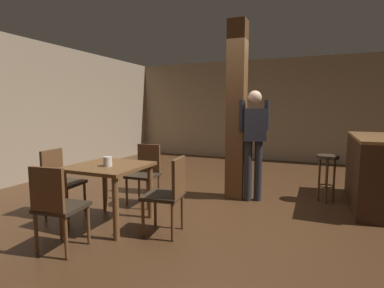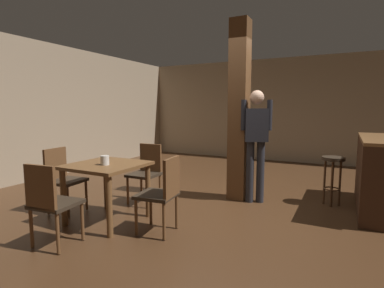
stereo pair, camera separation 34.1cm
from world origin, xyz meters
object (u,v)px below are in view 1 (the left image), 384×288
Objects in this scene: standing_person at (254,137)px; bar_stool_near at (327,167)px; bar_counter at (365,170)px; napkin_cup at (108,161)px; dining_table at (109,176)px; chair_west at (60,179)px; chair_east at (169,191)px; chair_south at (56,204)px; chair_north at (145,171)px.

bar_stool_near is (1.07, 0.39, -0.46)m from standing_person.
standing_person reaches higher than bar_counter.
bar_counter reaches higher than bar_stool_near.
bar_stool_near is (2.50, 2.10, -0.27)m from napkin_cup.
dining_table is 0.21m from napkin_cup.
bar_counter reaches higher than chair_west.
dining_table is 0.50× the size of bar_counter.
standing_person is 2.34× the size of bar_stool_near.
dining_table is 0.99× the size of chair_east.
chair_west is at bearing 134.92° from chair_south.
dining_table is at bearing -131.85° from standing_person.
dining_table is 3.69m from bar_counter.
napkin_cup is at bearing -175.11° from chair_east.
napkin_cup is at bearing -144.84° from bar_counter.
standing_person is (1.46, 2.48, 0.50)m from chair_south.
dining_table is 3.26m from bar_stool_near.
chair_west is 0.52× the size of standing_person.
bar_counter is at bearing 28.37° from chair_west.
napkin_cup is 3.28m from bar_stool_near.
dining_table is 0.51× the size of standing_person.
chair_east reaches higher than dining_table.
chair_south is at bearing -88.97° from dining_table.
chair_south is (0.81, -0.81, 0.00)m from chair_west.
bar_stool_near is at bearing 31.66° from chair_west.
dining_table is 0.85m from chair_south.
chair_north is at bearing 90.89° from chair_south.
bar_counter is at bearing 14.51° from standing_person.
dining_table is at bearing 121.21° from napkin_cup.
chair_north reaches higher than napkin_cup.
bar_counter is at bearing 35.16° from napkin_cup.
chair_west is (-0.80, -0.03, -0.11)m from dining_table.
chair_north reaches higher than bar_stool_near.
bar_counter reaches higher than napkin_cup.
standing_person is at bearing 27.46° from chair_north.
dining_table is 0.85m from chair_east.
chair_north and chair_east have the same top height.
dining_table is 0.99× the size of chair_north.
napkin_cup reaches higher than dining_table.
chair_south is (-0.83, -0.84, 0.00)m from chair_east.
chair_east is at bearing -0.14° from dining_table.
standing_person is at bearing 50.17° from napkin_cup.
chair_north is at bearing -158.95° from bar_counter.
chair_west reaches higher than napkin_cup.
chair_north is 1.71m from chair_south.
napkin_cup is 0.16× the size of bar_stool_near.
standing_person reaches higher than chair_north.
chair_east is at bearing -137.16° from bar_counter.
dining_table is at bearing -89.25° from chair_north.
chair_south is 1.21× the size of bar_stool_near.
bar_counter is at bearing 33.89° from dining_table.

